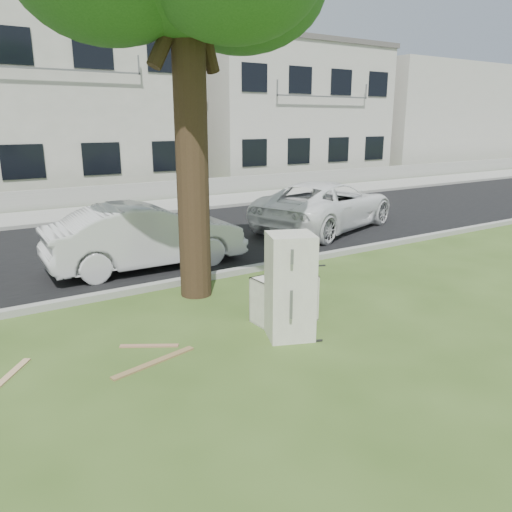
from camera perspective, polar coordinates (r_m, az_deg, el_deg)
ground at (r=7.68m, az=1.86°, el=-7.64°), size 120.00×120.00×0.00m
road at (r=12.84m, az=-13.44°, el=1.37°), size 120.00×7.00×0.01m
kerb_near at (r=9.67m, az=-6.38°, el=-2.85°), size 120.00×0.18×0.12m
kerb_far at (r=16.17m, az=-17.67°, el=3.84°), size 120.00×0.18×0.12m
sidewalk at (r=17.56m, az=-18.93°, el=4.60°), size 120.00×2.80×0.01m
low_wall at (r=19.04m, az=-20.21°, el=6.31°), size 120.00×0.15×0.70m
townhouse_center at (r=23.68m, az=-23.74°, el=15.75°), size 11.22×8.16×7.44m
townhouse_right at (r=28.30m, az=1.96°, el=16.06°), size 10.20×8.16×6.84m
filler_right at (r=38.33m, az=19.63°, el=14.66°), size 16.00×9.00×6.40m
fridge at (r=6.98m, az=3.91°, el=-3.48°), size 0.78×0.76×1.50m
cabinet at (r=7.64m, az=3.25°, el=-4.93°), size 0.93×0.59×0.71m
plank_a at (r=6.60m, az=-11.54°, el=-11.83°), size 1.19×0.37×0.02m
plank_b at (r=7.07m, az=-12.11°, el=-10.00°), size 0.72×0.48×0.02m
plank_c at (r=6.88m, az=-26.24°, el=-12.03°), size 0.55×0.70×0.02m
car_center at (r=10.62m, az=-12.42°, el=2.28°), size 4.11×1.51×1.35m
car_right at (r=14.33m, az=8.02°, el=5.80°), size 5.36×3.74×1.36m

